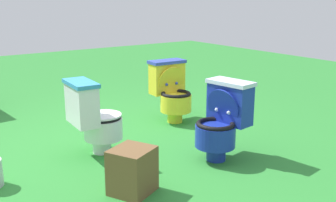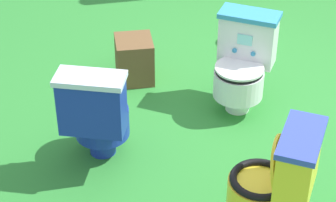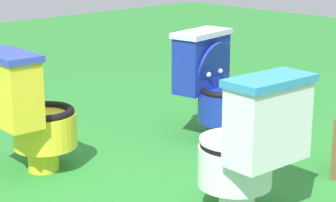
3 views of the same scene
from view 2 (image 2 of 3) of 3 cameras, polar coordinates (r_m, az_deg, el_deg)
name	(u,v)px [view 2 (image 2 of 3)]	position (r m, az deg, el deg)	size (l,w,h in m)	color
ground	(272,103)	(5.02, 9.14, -0.20)	(14.00, 14.00, 0.00)	#2D8433
toilet_yellow	(276,180)	(3.74, 9.56, -6.92)	(0.45, 0.51, 0.73)	yellow
toilet_white	(243,63)	(4.78, 6.63, 3.40)	(0.52, 0.45, 0.73)	white
toilet_blue	(97,113)	(4.23, -6.26, -1.09)	(0.55, 0.47, 0.73)	#192D9E
small_crate	(134,59)	(5.17, -2.99, 3.69)	(0.29, 0.31, 0.36)	brown
lemon_bucket	(248,29)	(5.79, 7.08, 6.30)	(0.22, 0.22, 0.28)	#B7B7BF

